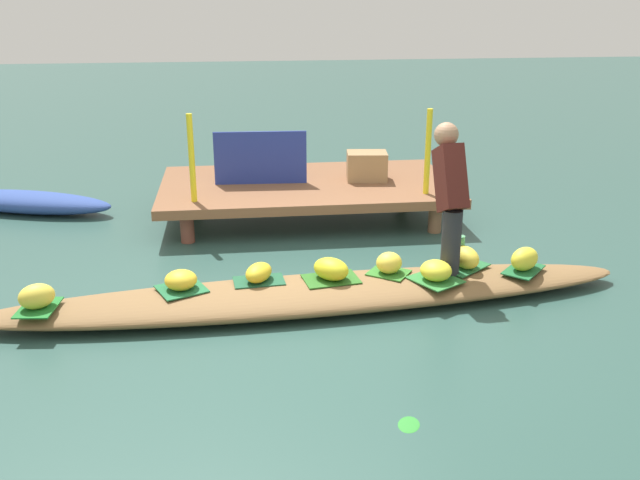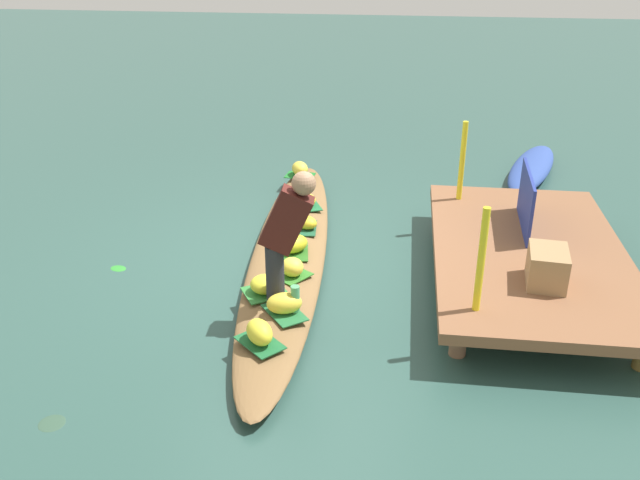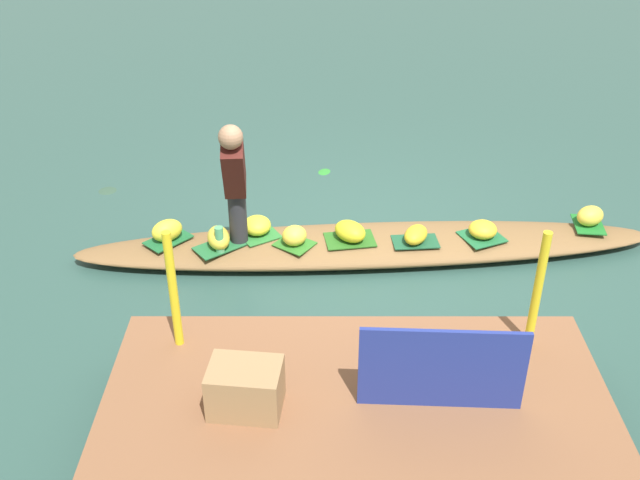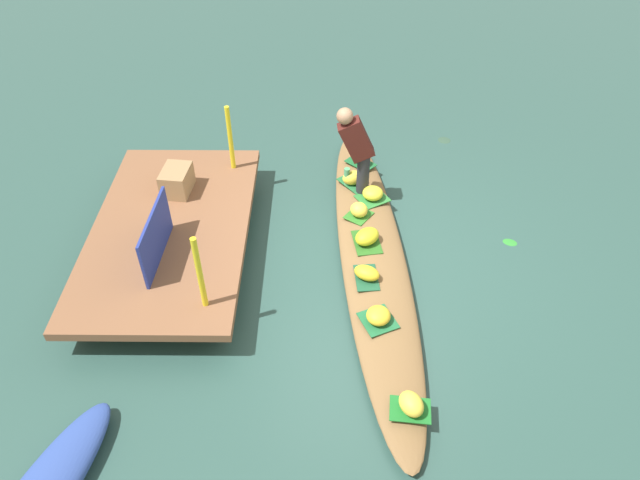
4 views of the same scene
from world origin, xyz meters
TOP-DOWN VIEW (x-y plane):
  - canal_water at (0.00, 0.00)m, footprint 40.00×40.00m
  - dock_platform at (0.19, 2.36)m, footprint 3.20×1.80m
  - vendor_boat at (0.00, 0.00)m, footprint 5.32×1.10m
  - moored_boat at (-2.97, 2.88)m, footprint 2.14×1.13m
  - leaf_mat_0 at (0.65, 0.14)m, footprint 0.41×0.40m
  - banana_bunch_0 at (0.65, 0.14)m, footprint 0.30×0.30m
  - leaf_mat_1 at (1.79, 0.07)m, footprint 0.45×0.46m
  - banana_bunch_1 at (1.79, 0.07)m, footprint 0.34×0.32m
  - leaf_mat_2 at (-1.04, 0.01)m, footprint 0.45×0.44m
  - banana_bunch_2 at (-1.04, 0.01)m, footprint 0.27×0.26m
  - leaf_mat_3 at (0.16, 0.07)m, footprint 0.48×0.36m
  - banana_bunch_3 at (0.16, 0.07)m, footprint 0.38×0.39m
  - leaf_mat_4 at (-0.42, 0.10)m, footprint 0.43×0.28m
  - banana_bunch_4 at (-0.42, 0.10)m, footprint 0.30×0.35m
  - leaf_mat_5 at (1.32, 0.18)m, footprint 0.49×0.46m
  - banana_bunch_5 at (1.32, 0.18)m, footprint 0.26×0.34m
  - leaf_mat_6 at (-2.07, -0.21)m, footprint 0.30×0.39m
  - banana_bunch_6 at (-2.07, -0.21)m, footprint 0.33×0.30m
  - leaf_mat_7 at (1.00, -0.05)m, footprint 0.47×0.49m
  - banana_bunch_7 at (1.00, -0.05)m, footprint 0.28×0.29m
  - vendor_person at (1.15, 0.18)m, footprint 0.22×0.49m
  - water_bottle at (1.30, 0.28)m, footprint 0.08×0.08m
  - market_banner at (-0.31, 2.36)m, footprint 1.01×0.08m
  - railing_post_west at (-1.01, 1.76)m, footprint 0.06×0.06m
  - railing_post_east at (1.39, 1.76)m, footprint 0.06×0.06m
  - produce_crate at (0.88, 2.38)m, footprint 0.47×0.37m
  - drifting_plant_0 at (2.69, -1.25)m, footprint 0.25×0.25m
  - drifting_plant_1 at (0.38, -1.71)m, footprint 0.18×0.21m

SIDE VIEW (x-z plane):
  - canal_water at x=0.00m, z-range 0.00..0.00m
  - drifting_plant_0 at x=2.69m, z-range 0.00..0.01m
  - drifting_plant_1 at x=0.38m, z-range 0.00..0.01m
  - vendor_boat at x=0.00m, z-range 0.00..0.19m
  - moored_boat at x=-2.97m, z-range 0.00..0.24m
  - leaf_mat_0 at x=0.65m, z-range 0.19..0.20m
  - leaf_mat_1 at x=1.79m, z-range 0.19..0.20m
  - leaf_mat_2 at x=-1.04m, z-range 0.19..0.20m
  - leaf_mat_3 at x=0.16m, z-range 0.19..0.20m
  - leaf_mat_4 at x=-0.42m, z-range 0.19..0.20m
  - leaf_mat_5 at x=1.32m, z-range 0.19..0.20m
  - leaf_mat_6 at x=-2.07m, z-range 0.19..0.20m
  - leaf_mat_7 at x=1.00m, z-range 0.19..0.20m
  - banana_bunch_4 at x=-0.42m, z-range 0.19..0.34m
  - banana_bunch_2 at x=-1.04m, z-range 0.19..0.35m
  - banana_bunch_7 at x=1.00m, z-range 0.19..0.36m
  - banana_bunch_3 at x=0.16m, z-range 0.19..0.37m
  - banana_bunch_0 at x=0.65m, z-range 0.19..0.37m
  - banana_bunch_5 at x=1.32m, z-range 0.19..0.38m
  - banana_bunch_6 at x=-2.07m, z-range 0.19..0.38m
  - banana_bunch_1 at x=1.79m, z-range 0.19..0.39m
  - water_bottle at x=1.30m, z-range 0.19..0.44m
  - dock_platform at x=0.19m, z-range 0.14..0.53m
  - produce_crate at x=0.88m, z-range 0.39..0.70m
  - market_banner at x=-0.31m, z-range 0.39..0.97m
  - railing_post_west at x=-1.01m, z-range 0.39..1.28m
  - railing_post_east at x=1.39m, z-range 0.39..1.28m
  - vendor_person at x=1.15m, z-range 0.27..1.49m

